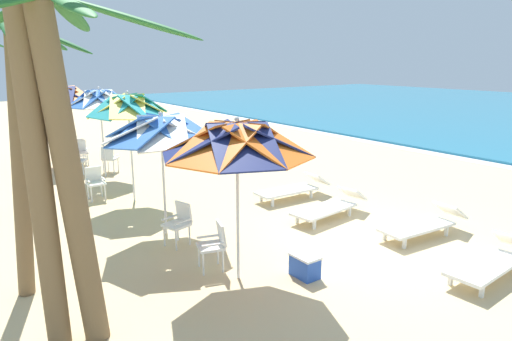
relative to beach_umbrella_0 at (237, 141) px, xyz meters
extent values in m
plane|color=#D3B784|center=(0.29, 2.95, -2.38)|extent=(80.00, 80.00, 0.00)
cylinder|color=silver|center=(0.00, 0.00, -1.27)|extent=(0.05, 0.05, 2.23)
cube|color=orange|center=(0.56, 0.23, 0.02)|extent=(1.39, 1.32, 0.54)
cube|color=navy|center=(0.23, 0.56, 0.02)|extent=(1.32, 1.39, 0.54)
cube|color=orange|center=(-0.23, 0.56, 0.02)|extent=(1.32, 1.39, 0.54)
cube|color=navy|center=(-0.56, 0.23, 0.02)|extent=(1.39, 1.32, 0.54)
cube|color=orange|center=(-0.56, -0.23, 0.02)|extent=(1.39, 1.32, 0.54)
cube|color=navy|center=(-0.23, -0.56, 0.02)|extent=(1.32, 1.39, 0.54)
cube|color=orange|center=(0.23, -0.56, 0.02)|extent=(1.32, 1.39, 0.54)
cube|color=navy|center=(0.56, -0.23, 0.02)|extent=(1.39, 1.32, 0.54)
sphere|color=silver|center=(0.00, 0.00, 0.35)|extent=(0.08, 0.08, 0.08)
cube|color=white|center=(-0.56, -0.21, -1.94)|extent=(0.55, 0.55, 0.05)
cube|color=white|center=(-0.50, -0.02, -1.72)|extent=(0.43, 0.21, 0.40)
cube|color=white|center=(-0.36, -0.27, -1.83)|extent=(0.15, 0.39, 0.03)
cube|color=white|center=(-0.75, -0.15, -1.83)|extent=(0.15, 0.39, 0.03)
cylinder|color=white|center=(-0.44, -0.43, -2.18)|extent=(0.04, 0.04, 0.41)
cylinder|color=white|center=(-0.78, -0.33, -2.18)|extent=(0.04, 0.04, 0.41)
cylinder|color=white|center=(-0.34, -0.10, -2.18)|extent=(0.04, 0.04, 0.41)
cylinder|color=white|center=(-0.67, 0.01, -2.18)|extent=(0.04, 0.04, 0.41)
cylinder|color=silver|center=(-2.60, -0.12, -1.33)|extent=(0.05, 0.05, 2.11)
cube|color=blue|center=(-2.06, 0.11, -0.11)|extent=(1.32, 1.29, 0.58)
cube|color=white|center=(-2.38, 0.42, -0.11)|extent=(1.27, 1.38, 0.58)
cube|color=blue|center=(-2.82, 0.42, -0.11)|extent=(1.29, 1.32, 0.58)
cube|color=white|center=(-3.14, 0.11, -0.11)|extent=(1.38, 1.27, 0.58)
cube|color=blue|center=(-3.14, -0.34, -0.11)|extent=(1.32, 1.29, 0.58)
cube|color=white|center=(-2.82, -0.66, -0.11)|extent=(1.27, 1.38, 0.58)
cube|color=blue|center=(-2.38, -0.66, -0.11)|extent=(1.29, 1.32, 0.58)
cube|color=white|center=(-2.06, -0.34, -0.11)|extent=(1.38, 1.27, 0.58)
sphere|color=silver|center=(-2.60, -0.12, 0.19)|extent=(0.08, 0.08, 0.08)
cube|color=white|center=(-1.88, -0.22, -1.94)|extent=(0.54, 0.54, 0.05)
cube|color=white|center=(-1.93, -0.02, -1.72)|extent=(0.43, 0.20, 0.40)
cube|color=white|center=(-1.68, -0.16, -1.83)|extent=(0.14, 0.39, 0.03)
cube|color=white|center=(-2.07, -0.27, -1.83)|extent=(0.14, 0.39, 0.03)
cylinder|color=white|center=(-1.66, -0.34, -2.18)|extent=(0.04, 0.04, 0.41)
cylinder|color=white|center=(-2.00, -0.43, -2.18)|extent=(0.04, 0.04, 0.41)
cylinder|color=white|center=(-1.75, 0.00, -2.18)|extent=(0.04, 0.04, 0.41)
cylinder|color=white|center=(-2.09, -0.09, -2.18)|extent=(0.04, 0.04, 0.41)
cylinder|color=silver|center=(-5.22, 0.20, -1.22)|extent=(0.05, 0.05, 2.34)
cube|color=teal|center=(-4.75, 0.40, 0.13)|extent=(1.18, 1.11, 0.56)
cube|color=#EFDB4C|center=(-5.03, 0.68, 0.13)|extent=(1.12, 1.14, 0.56)
cube|color=teal|center=(-5.42, 0.68, 0.13)|extent=(1.11, 1.18, 0.56)
cube|color=#EFDB4C|center=(-5.70, 0.40, 0.13)|extent=(1.14, 1.12, 0.56)
cube|color=teal|center=(-5.70, 0.01, 0.13)|extent=(1.18, 1.11, 0.56)
cube|color=#EFDB4C|center=(-5.42, -0.27, 0.13)|extent=(1.12, 1.14, 0.56)
cube|color=teal|center=(-5.03, -0.27, 0.13)|extent=(1.11, 1.18, 0.56)
cube|color=#EFDB4C|center=(-4.75, 0.01, 0.13)|extent=(1.14, 1.12, 0.56)
sphere|color=silver|center=(-5.22, 0.20, 0.46)|extent=(0.08, 0.08, 0.08)
cube|color=white|center=(-5.91, -0.56, -1.94)|extent=(0.46, 0.46, 0.05)
cube|color=white|center=(-6.11, -0.55, -1.72)|extent=(0.11, 0.42, 0.40)
cube|color=white|center=(-5.90, -0.36, -1.83)|extent=(0.40, 0.06, 0.03)
cube|color=white|center=(-5.92, -0.76, -1.83)|extent=(0.40, 0.06, 0.03)
cylinder|color=white|center=(-5.73, -0.40, -2.18)|extent=(0.04, 0.04, 0.41)
cylinder|color=white|center=(-5.74, -0.75, -2.18)|extent=(0.04, 0.04, 0.41)
cylinder|color=white|center=(-6.08, -0.38, -2.18)|extent=(0.04, 0.04, 0.41)
cylinder|color=white|center=(-6.09, -0.73, -2.18)|extent=(0.04, 0.04, 0.41)
cylinder|color=silver|center=(-8.18, 0.42, -1.23)|extent=(0.05, 0.05, 2.31)
cube|color=blue|center=(-7.73, 0.61, 0.10)|extent=(1.12, 1.08, 0.52)
cube|color=white|center=(-7.99, 0.88, 0.10)|extent=(1.07, 1.13, 0.52)
cube|color=blue|center=(-8.37, 0.88, 0.10)|extent=(1.08, 1.12, 0.52)
cube|color=white|center=(-8.64, 0.61, 0.10)|extent=(1.13, 1.07, 0.52)
cube|color=blue|center=(-8.64, 0.23, 0.10)|extent=(1.12, 1.08, 0.52)
cube|color=white|center=(-8.37, -0.04, 0.10)|extent=(1.07, 1.13, 0.52)
cube|color=blue|center=(-7.99, -0.04, 0.10)|extent=(1.08, 1.12, 0.52)
cube|color=white|center=(-7.73, 0.23, 0.10)|extent=(1.13, 1.07, 0.52)
sphere|color=silver|center=(-8.18, 0.42, 0.42)|extent=(0.08, 0.08, 0.08)
cube|color=white|center=(-9.05, -0.16, -1.94)|extent=(0.60, 0.60, 0.05)
cube|color=white|center=(-9.16, -0.33, -1.72)|extent=(0.41, 0.29, 0.40)
cube|color=white|center=(-9.23, -0.06, -1.83)|extent=(0.24, 0.36, 0.03)
cube|color=white|center=(-8.88, -0.26, -1.83)|extent=(0.24, 0.36, 0.03)
cylinder|color=white|center=(-9.12, 0.08, -2.18)|extent=(0.04, 0.04, 0.41)
cylinder|color=white|center=(-8.81, -0.10, -2.18)|extent=(0.04, 0.04, 0.41)
cylinder|color=white|center=(-9.30, -0.22, -2.18)|extent=(0.04, 0.04, 0.41)
cylinder|color=white|center=(-8.99, -0.40, -2.18)|extent=(0.04, 0.04, 0.41)
cube|color=white|center=(-8.73, 0.78, -1.94)|extent=(0.62, 0.62, 0.05)
cube|color=white|center=(-8.59, 0.64, -1.72)|extent=(0.36, 0.37, 0.40)
cube|color=white|center=(-8.87, 0.63, -1.83)|extent=(0.32, 0.30, 0.03)
cube|color=white|center=(-8.60, 0.92, -1.83)|extent=(0.32, 0.30, 0.03)
cylinder|color=white|center=(-8.98, 0.77, -2.18)|extent=(0.04, 0.04, 0.41)
cylinder|color=white|center=(-8.74, 1.03, -2.18)|extent=(0.04, 0.04, 0.41)
cylinder|color=white|center=(-8.73, 0.53, -2.18)|extent=(0.04, 0.04, 0.41)
cylinder|color=white|center=(-8.49, 0.79, -2.18)|extent=(0.04, 0.04, 0.41)
cylinder|color=silver|center=(-10.64, -0.12, -1.25)|extent=(0.05, 0.05, 2.26)
cube|color=orange|center=(-10.07, 0.12, 0.06)|extent=(1.40, 1.36, 0.62)
cube|color=navy|center=(-10.40, 0.46, 0.06)|extent=(1.34, 1.45, 0.62)
cube|color=orange|center=(-10.87, 0.46, 0.06)|extent=(1.36, 1.40, 0.62)
cube|color=navy|center=(-11.21, 0.12, 0.06)|extent=(1.45, 1.34, 0.62)
cube|color=orange|center=(-11.21, -0.35, 0.06)|extent=(1.40, 1.36, 0.62)
cube|color=navy|center=(-10.87, -0.69, 0.06)|extent=(1.34, 1.45, 0.62)
cube|color=orange|center=(-10.40, -0.69, 0.06)|extent=(1.36, 1.40, 0.62)
cube|color=navy|center=(-10.07, -0.35, 0.06)|extent=(1.45, 1.34, 0.62)
sphere|color=silver|center=(-10.64, -0.12, 0.39)|extent=(0.08, 0.08, 0.08)
cube|color=white|center=(-10.31, 0.27, -1.94)|extent=(0.48, 0.48, 0.05)
cube|color=white|center=(-10.51, 0.29, -1.72)|extent=(0.14, 0.43, 0.40)
cube|color=white|center=(-10.29, 0.47, -1.83)|extent=(0.40, 0.08, 0.03)
cube|color=white|center=(-10.33, 0.07, -1.83)|extent=(0.40, 0.08, 0.03)
cylinder|color=white|center=(-10.12, 0.43, -2.18)|extent=(0.04, 0.04, 0.41)
cylinder|color=white|center=(-10.15, 0.08, -2.18)|extent=(0.04, 0.04, 0.41)
cylinder|color=white|center=(-10.47, 0.47, -2.18)|extent=(0.04, 0.04, 0.41)
cylinder|color=white|center=(-10.50, 0.12, -2.18)|extent=(0.04, 0.04, 0.41)
cube|color=white|center=(-10.89, 0.26, -1.94)|extent=(0.50, 0.50, 0.05)
cube|color=white|center=(-10.69, 0.29, -1.72)|extent=(0.15, 0.43, 0.40)
cube|color=white|center=(-10.86, 0.06, -1.83)|extent=(0.40, 0.09, 0.03)
cube|color=white|center=(-10.91, 0.46, -1.83)|extent=(0.40, 0.09, 0.03)
cylinder|color=white|center=(-11.04, 0.06, -2.18)|extent=(0.04, 0.04, 0.41)
cylinder|color=white|center=(-11.09, 0.41, -2.18)|extent=(0.04, 0.04, 0.41)
cylinder|color=white|center=(-10.69, 0.11, -2.18)|extent=(0.04, 0.04, 0.41)
cylinder|color=white|center=(-10.74, 0.46, -2.18)|extent=(0.04, 0.04, 0.41)
cube|color=white|center=(2.50, 3.35, -2.13)|extent=(0.72, 1.73, 0.06)
cube|color=white|center=(2.79, 2.73, -2.27)|extent=(0.06, 0.06, 0.22)
cube|color=white|center=(2.28, 2.70, -2.27)|extent=(0.06, 0.06, 0.22)
cube|color=white|center=(2.21, 3.98, -2.27)|extent=(0.06, 0.06, 0.22)
cube|color=white|center=(0.72, 4.00, -2.13)|extent=(0.80, 1.75, 0.06)
cube|color=white|center=(0.82, 5.05, -1.95)|extent=(0.65, 0.54, 0.36)
cube|color=white|center=(0.91, 3.34, -2.27)|extent=(0.06, 0.06, 0.22)
cube|color=white|center=(0.40, 3.39, -2.27)|extent=(0.06, 0.06, 0.22)
cube|color=white|center=(1.03, 4.61, -2.27)|extent=(0.06, 0.06, 0.22)
cube|color=white|center=(0.52, 4.66, -2.27)|extent=(0.06, 0.06, 0.22)
cube|color=white|center=(-1.22, 3.23, -2.13)|extent=(0.81, 1.76, 0.06)
cube|color=white|center=(-1.33, 4.28, -1.95)|extent=(0.65, 0.54, 0.36)
cube|color=white|center=(-0.90, 2.62, -2.27)|extent=(0.06, 0.06, 0.22)
cube|color=white|center=(-1.41, 2.57, -2.27)|extent=(0.06, 0.06, 0.22)
cube|color=white|center=(-1.03, 3.89, -2.27)|extent=(0.06, 0.06, 0.22)
cube|color=white|center=(-1.54, 3.84, -2.27)|extent=(0.06, 0.06, 0.22)
cube|color=white|center=(-2.91, 3.50, -2.13)|extent=(0.72, 1.73, 0.06)
cube|color=white|center=(-2.86, 4.56, -1.95)|extent=(0.63, 0.51, 0.36)
cube|color=white|center=(-2.68, 2.86, -2.27)|extent=(0.06, 0.06, 0.22)
cube|color=white|center=(-3.20, 2.88, -2.27)|extent=(0.06, 0.06, 0.22)
cube|color=white|center=(-2.62, 4.13, -2.27)|extent=(0.06, 0.06, 0.22)
cube|color=white|center=(-3.13, 4.15, -2.27)|extent=(0.06, 0.06, 0.22)
cylinder|color=brown|center=(0.27, -2.62, -0.22)|extent=(0.32, 0.62, 4.34)
ellipsoid|color=#286B2D|center=(1.01, -2.62, 1.77)|extent=(1.46, 0.24, 0.41)
ellipsoid|color=#286B2D|center=(0.68, -1.88, 1.70)|extent=(1.01, 1.56, 0.55)
ellipsoid|color=#286B2D|center=(-0.38, -2.24, 1.79)|extent=(1.42, 0.95, 0.38)
cylinder|color=brown|center=(-1.57, -2.88, -0.28)|extent=(0.25, 0.52, 4.23)
ellipsoid|color=#1E5B28|center=(-0.73, -2.87, 1.57)|extent=(1.62, 0.26, 0.58)
ellipsoid|color=#1E5B28|center=(-1.36, -2.31, 1.57)|extent=(0.61, 1.17, 0.56)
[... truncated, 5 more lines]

